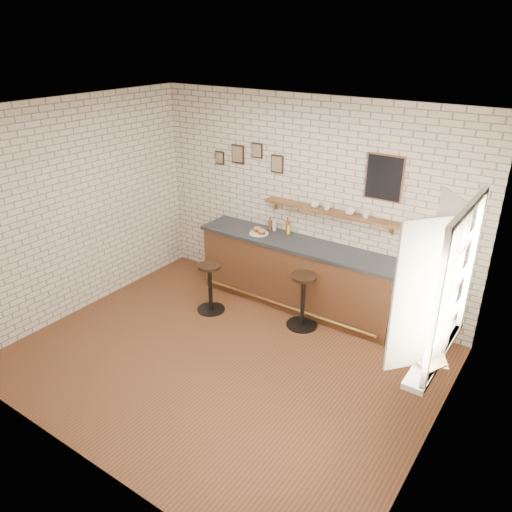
% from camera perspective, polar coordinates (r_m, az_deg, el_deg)
% --- Properties ---
extents(ground, '(5.00, 5.00, 0.00)m').
position_cam_1_polar(ground, '(6.38, -3.73, -11.70)').
color(ground, brown).
rests_on(ground, ground).
extents(bar_counter, '(3.10, 0.65, 1.01)m').
position_cam_1_polar(bar_counter, '(7.30, 4.66, -2.05)').
color(bar_counter, brown).
rests_on(bar_counter, ground).
extents(sandwich_plate, '(0.28, 0.28, 0.01)m').
position_cam_1_polar(sandwich_plate, '(7.37, 0.33, 2.61)').
color(sandwich_plate, white).
rests_on(sandwich_plate, bar_counter).
extents(ciabatta_sandwich, '(0.26, 0.19, 0.08)m').
position_cam_1_polar(ciabatta_sandwich, '(7.34, 0.40, 2.93)').
color(ciabatta_sandwich, tan).
rests_on(ciabatta_sandwich, sandwich_plate).
extents(potato_chips, '(0.26, 0.18, 0.00)m').
position_cam_1_polar(potato_chips, '(7.37, 0.26, 2.69)').
color(potato_chips, gold).
rests_on(potato_chips, sandwich_plate).
extents(bitters_bottle_brown, '(0.06, 0.06, 0.19)m').
position_cam_1_polar(bitters_bottle_brown, '(7.51, 1.62, 3.62)').
color(bitters_bottle_brown, brown).
rests_on(bitters_bottle_brown, bar_counter).
extents(bitters_bottle_white, '(0.05, 0.05, 0.21)m').
position_cam_1_polar(bitters_bottle_white, '(7.47, 2.12, 3.56)').
color(bitters_bottle_white, silver).
rests_on(bitters_bottle_white, bar_counter).
extents(bitters_bottle_amber, '(0.06, 0.06, 0.25)m').
position_cam_1_polar(bitters_bottle_amber, '(7.35, 3.61, 3.33)').
color(bitters_bottle_amber, '#8C3A16').
rests_on(bitters_bottle_amber, bar_counter).
extents(condiment_bottle_yellow, '(0.05, 0.05, 0.17)m').
position_cam_1_polar(condiment_bottle_yellow, '(7.35, 3.74, 3.08)').
color(condiment_bottle_yellow, yellow).
rests_on(condiment_bottle_yellow, bar_counter).
extents(bar_stool_left, '(0.41, 0.41, 0.73)m').
position_cam_1_polar(bar_stool_left, '(7.21, -5.26, -3.46)').
color(bar_stool_left, black).
rests_on(bar_stool_left, ground).
extents(bar_stool_right, '(0.46, 0.46, 0.78)m').
position_cam_1_polar(bar_stool_right, '(6.83, 5.38, -4.93)').
color(bar_stool_right, black).
rests_on(bar_stool_right, ground).
extents(wall_shelf, '(2.00, 0.18, 0.18)m').
position_cam_1_polar(wall_shelf, '(6.94, 8.33, 5.02)').
color(wall_shelf, brown).
rests_on(wall_shelf, ground).
extents(shelf_cup_a, '(0.17, 0.17, 0.09)m').
position_cam_1_polar(shelf_cup_a, '(7.01, 6.74, 5.91)').
color(shelf_cup_a, white).
rests_on(shelf_cup_a, wall_shelf).
extents(shelf_cup_b, '(0.14, 0.14, 0.10)m').
position_cam_1_polar(shelf_cup_b, '(6.93, 8.11, 5.61)').
color(shelf_cup_b, white).
rests_on(shelf_cup_b, wall_shelf).
extents(shelf_cup_c, '(0.13, 0.13, 0.10)m').
position_cam_1_polar(shelf_cup_c, '(6.80, 10.64, 5.07)').
color(shelf_cup_c, white).
rests_on(shelf_cup_c, wall_shelf).
extents(shelf_cup_d, '(0.12, 0.12, 0.10)m').
position_cam_1_polar(shelf_cup_d, '(6.71, 12.44, 4.65)').
color(shelf_cup_d, white).
rests_on(shelf_cup_d, wall_shelf).
extents(back_wall_decor, '(2.96, 0.02, 0.56)m').
position_cam_1_polar(back_wall_decor, '(6.92, 7.61, 9.92)').
color(back_wall_decor, black).
rests_on(back_wall_decor, ground).
extents(window_sill, '(0.20, 1.35, 0.06)m').
position_cam_1_polar(window_sill, '(5.24, 19.74, -10.33)').
color(window_sill, white).
rests_on(window_sill, ground).
extents(casement_window, '(0.40, 1.30, 1.56)m').
position_cam_1_polar(casement_window, '(4.87, 20.50, -2.90)').
color(casement_window, white).
rests_on(casement_window, ground).
extents(book_lower, '(0.27, 0.30, 0.02)m').
position_cam_1_polar(book_lower, '(5.03, 18.83, -11.19)').
color(book_lower, tan).
rests_on(book_lower, window_sill).
extents(book_upper, '(0.25, 0.28, 0.02)m').
position_cam_1_polar(book_upper, '(5.00, 18.79, -11.12)').
color(book_upper, tan).
rests_on(book_upper, book_lower).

